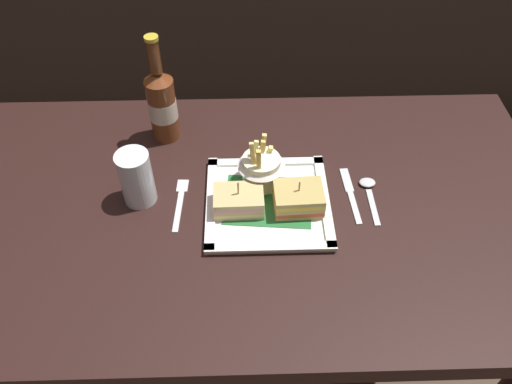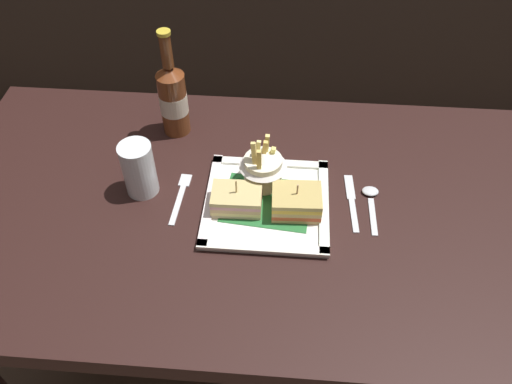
{
  "view_description": "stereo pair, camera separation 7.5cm",
  "coord_description": "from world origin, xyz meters",
  "px_view_note": "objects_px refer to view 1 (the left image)",
  "views": [
    {
      "loc": [
        0.0,
        -0.71,
        1.55
      ],
      "look_at": [
        0.02,
        -0.0,
        0.79
      ],
      "focal_mm": 36.0,
      "sensor_mm": 36.0,
      "label": 1
    },
    {
      "loc": [
        0.08,
        -0.71,
        1.55
      ],
      "look_at": [
        0.02,
        -0.0,
        0.79
      ],
      "focal_mm": 36.0,
      "sensor_mm": 36.0,
      "label": 2
    }
  ],
  "objects_px": {
    "dining_table": "(246,242)",
    "sandwich_half_left": "(237,201)",
    "fries_cup": "(260,166)",
    "water_glass": "(136,181)",
    "knife": "(349,193)",
    "sandwich_half_right": "(297,199)",
    "fork": "(179,201)",
    "spoon": "(368,189)",
    "beer_bottle": "(161,103)",
    "square_plate": "(267,203)"
  },
  "relations": [
    {
      "from": "sandwich_half_left",
      "to": "dining_table",
      "type": "bearing_deg",
      "value": 49.41
    },
    {
      "from": "beer_bottle",
      "to": "water_glass",
      "type": "bearing_deg",
      "value": -100.41
    },
    {
      "from": "sandwich_half_left",
      "to": "spoon",
      "type": "height_order",
      "value": "sandwich_half_left"
    },
    {
      "from": "square_plate",
      "to": "knife",
      "type": "distance_m",
      "value": 0.18
    },
    {
      "from": "sandwich_half_left",
      "to": "water_glass",
      "type": "relative_size",
      "value": 0.83
    },
    {
      "from": "dining_table",
      "to": "spoon",
      "type": "bearing_deg",
      "value": 7.2
    },
    {
      "from": "dining_table",
      "to": "beer_bottle",
      "type": "xyz_separation_m",
      "value": [
        -0.19,
        0.23,
        0.22
      ]
    },
    {
      "from": "fries_cup",
      "to": "water_glass",
      "type": "distance_m",
      "value": 0.26
    },
    {
      "from": "knife",
      "to": "sandwich_half_left",
      "type": "bearing_deg",
      "value": -169.25
    },
    {
      "from": "water_glass",
      "to": "fork",
      "type": "bearing_deg",
      "value": -8.47
    },
    {
      "from": "beer_bottle",
      "to": "square_plate",
      "type": "bearing_deg",
      "value": -44.92
    },
    {
      "from": "sandwich_half_left",
      "to": "fries_cup",
      "type": "bearing_deg",
      "value": 56.73
    },
    {
      "from": "beer_bottle",
      "to": "spoon",
      "type": "relative_size",
      "value": 1.99
    },
    {
      "from": "fork",
      "to": "knife",
      "type": "distance_m",
      "value": 0.36
    },
    {
      "from": "dining_table",
      "to": "beer_bottle",
      "type": "bearing_deg",
      "value": 129.35
    },
    {
      "from": "fries_cup",
      "to": "fork",
      "type": "bearing_deg",
      "value": -166.08
    },
    {
      "from": "beer_bottle",
      "to": "knife",
      "type": "distance_m",
      "value": 0.46
    },
    {
      "from": "dining_table",
      "to": "knife",
      "type": "distance_m",
      "value": 0.26
    },
    {
      "from": "square_plate",
      "to": "beer_bottle",
      "type": "height_order",
      "value": "beer_bottle"
    },
    {
      "from": "fork",
      "to": "square_plate",
      "type": "bearing_deg",
      "value": -4.85
    },
    {
      "from": "fork",
      "to": "beer_bottle",
      "type": "bearing_deg",
      "value": 102.14
    },
    {
      "from": "water_glass",
      "to": "square_plate",
      "type": "bearing_deg",
      "value": -5.98
    },
    {
      "from": "fork",
      "to": "knife",
      "type": "bearing_deg",
      "value": 2.35
    },
    {
      "from": "dining_table",
      "to": "fries_cup",
      "type": "height_order",
      "value": "fries_cup"
    },
    {
      "from": "water_glass",
      "to": "fork",
      "type": "relative_size",
      "value": 0.84
    },
    {
      "from": "beer_bottle",
      "to": "water_glass",
      "type": "relative_size",
      "value": 2.14
    },
    {
      "from": "square_plate",
      "to": "sandwich_half_left",
      "type": "distance_m",
      "value": 0.07
    },
    {
      "from": "fries_cup",
      "to": "sandwich_half_right",
      "type": "bearing_deg",
      "value": -44.93
    },
    {
      "from": "square_plate",
      "to": "knife",
      "type": "relative_size",
      "value": 1.59
    },
    {
      "from": "dining_table",
      "to": "sandwich_half_left",
      "type": "distance_m",
      "value": 0.16
    },
    {
      "from": "dining_table",
      "to": "sandwich_half_left",
      "type": "xyz_separation_m",
      "value": [
        -0.02,
        -0.02,
        0.16
      ]
    },
    {
      "from": "sandwich_half_left",
      "to": "knife",
      "type": "height_order",
      "value": "sandwich_half_left"
    },
    {
      "from": "sandwich_half_right",
      "to": "knife",
      "type": "relative_size",
      "value": 0.63
    },
    {
      "from": "spoon",
      "to": "knife",
      "type": "bearing_deg",
      "value": -171.26
    },
    {
      "from": "dining_table",
      "to": "sandwich_half_right",
      "type": "bearing_deg",
      "value": -9.79
    },
    {
      "from": "sandwich_half_right",
      "to": "water_glass",
      "type": "xyz_separation_m",
      "value": [
        -0.33,
        0.04,
        0.02
      ]
    },
    {
      "from": "sandwich_half_left",
      "to": "spoon",
      "type": "xyz_separation_m",
      "value": [
        0.28,
        0.05,
        -0.03
      ]
    },
    {
      "from": "dining_table",
      "to": "square_plate",
      "type": "bearing_deg",
      "value": -4.47
    },
    {
      "from": "square_plate",
      "to": "water_glass",
      "type": "xyz_separation_m",
      "value": [
        -0.27,
        0.03,
        0.05
      ]
    },
    {
      "from": "fork",
      "to": "spoon",
      "type": "relative_size",
      "value": 1.11
    },
    {
      "from": "beer_bottle",
      "to": "sandwich_half_right",
      "type": "bearing_deg",
      "value": -40.05
    },
    {
      "from": "sandwich_half_right",
      "to": "fork",
      "type": "bearing_deg",
      "value": 172.95
    },
    {
      "from": "sandwich_half_right",
      "to": "fork",
      "type": "height_order",
      "value": "sandwich_half_right"
    },
    {
      "from": "square_plate",
      "to": "sandwich_half_right",
      "type": "xyz_separation_m",
      "value": [
        0.06,
        -0.01,
        0.03
      ]
    },
    {
      "from": "dining_table",
      "to": "spoon",
      "type": "xyz_separation_m",
      "value": [
        0.26,
        0.03,
        0.13
      ]
    },
    {
      "from": "sandwich_half_left",
      "to": "water_glass",
      "type": "distance_m",
      "value": 0.21
    },
    {
      "from": "water_glass",
      "to": "knife",
      "type": "xyz_separation_m",
      "value": [
        0.44,
        0.0,
        -0.05
      ]
    },
    {
      "from": "fries_cup",
      "to": "square_plate",
      "type": "bearing_deg",
      "value": -77.76
    },
    {
      "from": "sandwich_half_left",
      "to": "square_plate",
      "type": "bearing_deg",
      "value": 13.63
    },
    {
      "from": "sandwich_half_right",
      "to": "spoon",
      "type": "relative_size",
      "value": 0.77
    }
  ]
}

